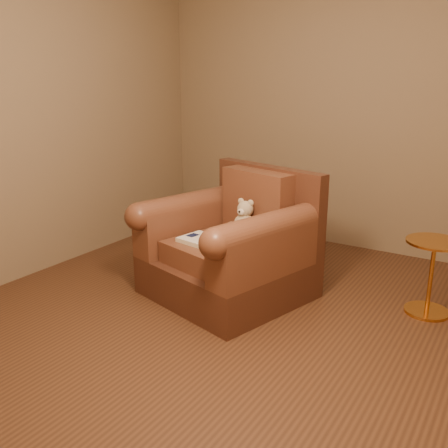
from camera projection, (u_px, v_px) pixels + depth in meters
The scene contains 6 objects.
floor at pixel (243, 321), 3.51m from camera, with size 4.00×4.00×0.00m, color #52301C.
room at pixel (246, 66), 3.03m from camera, with size 4.02×4.02×2.71m.
armchair at pixel (232, 248), 3.87m from camera, with size 1.31×1.27×0.97m.
teddy_bear at pixel (243, 222), 3.85m from camera, with size 0.22×0.24×0.30m.
guidebook at pixel (207, 241), 3.69m from camera, with size 0.46×0.32×0.03m.
side_table at pixel (431, 275), 3.55m from camera, with size 0.39×0.39×0.55m.
Camera 1 is at (1.58, -2.76, 1.65)m, focal length 40.00 mm.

